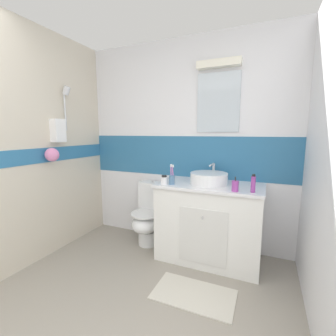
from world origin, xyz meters
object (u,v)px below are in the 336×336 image
Objects in this scene: toilet at (149,216)px; deodorant_spray_can at (253,184)px; toothbrush_cup at (172,179)px; hair_gel_jar at (164,180)px; sink_basin at (209,178)px; soap_dispenser at (235,186)px.

deodorant_spray_can is (1.22, -0.25, 0.57)m from toilet.
toothbrush_cup is 2.23× the size of hair_gel_jar.
toothbrush_cup is 0.09m from hair_gel_jar.
toothbrush_cup reaches higher than sink_basin.
hair_gel_jar is (-0.74, 0.02, -0.01)m from soap_dispenser.
toothbrush_cup is at bearing -30.83° from toilet.
soap_dispenser is (1.06, -0.28, 0.54)m from toilet.
toilet is at bearing 141.50° from hair_gel_jar.
toothbrush_cup is (-0.35, -0.19, -0.00)m from sink_basin.
sink_basin is 2.61× the size of deodorant_spray_can.
sink_basin is 2.05× the size of toothbrush_cup.
deodorant_spray_can is (0.81, -0.00, 0.02)m from toothbrush_cup.
toothbrush_cup is 0.81m from deodorant_spray_can.
sink_basin reaches higher than deodorant_spray_can.
deodorant_spray_can reaches higher than toilet.
toilet is at bearing 165.42° from soap_dispenser.
deodorant_spray_can is 0.89m from hair_gel_jar.
sink_basin is 0.38m from soap_dispenser.
soap_dispenser is (0.65, -0.03, -0.01)m from toothbrush_cup.
deodorant_spray_can is (0.46, -0.20, 0.02)m from sink_basin.
deodorant_spray_can reaches higher than hair_gel_jar.
hair_gel_jar is (-0.43, -0.21, -0.02)m from sink_basin.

